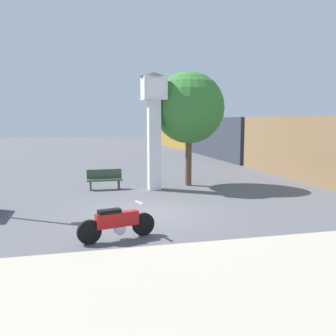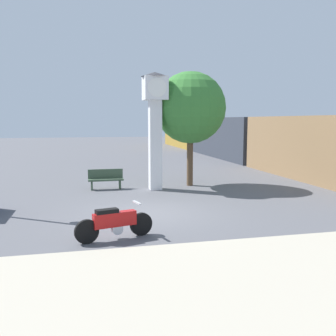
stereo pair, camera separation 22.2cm
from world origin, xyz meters
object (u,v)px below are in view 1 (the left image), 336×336
street_tree (189,108)px  bench (104,179)px  motorcycle (117,223)px  freight_train (225,137)px  clock_tower (154,113)px

street_tree → bench: bearing=-178.8°
motorcycle → freight_train: 23.70m
street_tree → clock_tower: bearing=-161.3°
motorcycle → street_tree: street_tree is taller
clock_tower → bench: bearing=166.5°
clock_tower → bench: clock_tower is taller
freight_train → street_tree: size_ratio=6.95×
street_tree → motorcycle: bearing=-119.5°
street_tree → bench: 5.21m
bench → clock_tower: bearing=-13.5°
motorcycle → street_tree: 9.34m
clock_tower → freight_train: 16.52m
freight_train → clock_tower: bearing=-123.8°
freight_train → bench: size_ratio=23.75×
clock_tower → freight_train: clock_tower is taller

